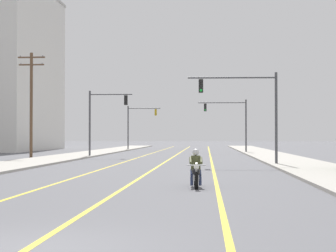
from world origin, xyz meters
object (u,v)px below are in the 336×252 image
at_px(traffic_signal_mid_right, 232,117).
at_px(utility_pole_left_near, 31,101).
at_px(motorcycle_with_rider, 196,172).
at_px(traffic_signal_near_left, 102,114).
at_px(traffic_signal_mid_left, 137,121).
at_px(traffic_signal_near_right, 250,103).

height_order(traffic_signal_mid_right, utility_pole_left_near, utility_pole_left_near).
height_order(motorcycle_with_rider, utility_pole_left_near, utility_pole_left_near).
height_order(traffic_signal_near_left, traffic_signal_mid_right, same).
relative_size(traffic_signal_mid_left, utility_pole_left_near, 0.67).
bearing_deg(traffic_signal_near_right, traffic_signal_mid_left, 107.62).
distance_m(motorcycle_with_rider, traffic_signal_mid_left, 55.97).
bearing_deg(traffic_signal_mid_right, motorcycle_with_rider, -94.52).
bearing_deg(traffic_signal_near_right, utility_pole_left_near, 150.83).
xyz_separation_m(traffic_signal_near_right, utility_pole_left_near, (-18.17, 10.14, 0.86)).
height_order(motorcycle_with_rider, traffic_signal_mid_left, traffic_signal_mid_left).
relative_size(traffic_signal_near_left, traffic_signal_mid_left, 1.00).
xyz_separation_m(traffic_signal_near_left, utility_pole_left_near, (-5.55, -3.63, 0.98)).
bearing_deg(traffic_signal_near_left, traffic_signal_near_right, -47.47).
bearing_deg(traffic_signal_near_right, motorcycle_with_rider, -101.88).
xyz_separation_m(motorcycle_with_rider, traffic_signal_mid_right, (3.38, 42.77, 3.56)).
xyz_separation_m(motorcycle_with_rider, traffic_signal_near_right, (3.30, 15.69, 3.58)).
bearing_deg(traffic_signal_near_left, traffic_signal_mid_right, 46.32).
relative_size(motorcycle_with_rider, traffic_signal_near_right, 0.35).
xyz_separation_m(traffic_signal_mid_left, utility_pole_left_near, (-5.66, -29.26, 0.94)).
relative_size(motorcycle_with_rider, utility_pole_left_near, 0.24).
bearing_deg(traffic_signal_mid_right, utility_pole_left_near, -137.15).
distance_m(traffic_signal_near_left, traffic_signal_mid_left, 25.64).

